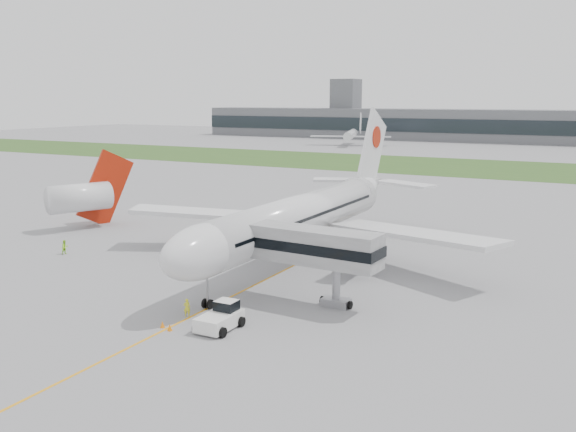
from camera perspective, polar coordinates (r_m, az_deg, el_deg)
The scene contains 14 objects.
ground at distance 72.72m, azimuth -0.35°, elevation -4.86°, with size 600.00×600.00×0.00m, color gray.
apron_markings at distance 68.52m, azimuth -2.34°, elevation -5.84°, with size 70.00×70.00×0.04m, color orange, non-canonical shape.
grass_strip at distance 185.80m, azimuth 17.44°, elevation 4.07°, with size 600.00×50.00×0.02m, color #30551F.
terminal_building at distance 293.81m, azimuth 21.51°, elevation 7.39°, with size 320.00×22.30×14.00m.
control_tower at distance 319.14m, azimuth 5.11°, elevation 7.00°, with size 12.00×12.00×56.00m, color slate, non-canonical shape.
airliner at distance 75.68m, azimuth 1.38°, elevation 0.14°, with size 48.13×53.95×17.88m.
pushback_tug at distance 55.10m, azimuth -5.96°, elevation -8.89°, with size 2.94×4.34×2.22m.
jet_bridge at distance 60.63m, azimuth 0.48°, elevation -2.57°, with size 16.36×4.66×7.51m.
safety_cone_left at distance 56.19m, azimuth -11.10°, elevation -9.45°, with size 0.41×0.41×0.56m, color orange.
safety_cone_right at distance 55.39m, azimuth -10.47°, elevation -9.71°, with size 0.42×0.42×0.58m, color orange.
ground_crew_near at distance 58.34m, azimuth -8.98°, elevation -8.05°, with size 0.61×0.40×1.66m, color yellow.
ground_crew_far at distance 84.61m, azimuth -19.22°, elevation -2.63°, with size 0.87×0.68×1.80m, color #A4F328.
neighbor_aircraft at distance 99.89m, azimuth -17.74°, elevation 1.68°, with size 7.42×14.91×12.13m.
distant_aircraft_left at distance 263.85m, azimuth 5.57°, elevation 6.26°, with size 32.59×28.75×12.46m, color silver, non-canonical shape.
Camera 1 is at (33.11, -61.81, 19.26)m, focal length 40.00 mm.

